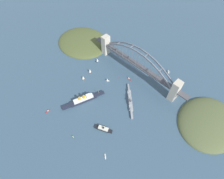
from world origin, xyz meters
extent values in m
plane|color=#385166|center=(0.00, 0.00, 0.00)|extent=(1400.00, 1400.00, 0.00)
cube|color=beige|center=(-102.48, 0.00, 25.93)|extent=(14.35, 18.48, 51.86)
cube|color=beige|center=(102.48, 0.00, 25.93)|extent=(14.35, 18.48, 51.86)
cube|color=#47474C|center=(0.00, 0.00, 29.32)|extent=(190.62, 12.93, 2.40)
cube|color=#47474C|center=(-121.66, 0.00, 29.32)|extent=(24.00, 12.93, 2.40)
cube|color=#47474C|center=(121.66, 0.00, 29.32)|extent=(24.00, 12.93, 2.40)
cube|color=slate|center=(-89.01, -5.82, 36.65)|extent=(21.69, 1.80, 17.25)
cube|color=slate|center=(-69.23, -5.82, 49.70)|extent=(21.38, 1.80, 14.19)
cube|color=slate|center=(-49.45, -5.82, 59.49)|extent=(21.00, 1.80, 11.11)
cube|color=slate|center=(-29.67, -5.82, 66.01)|extent=(20.55, 1.80, 8.00)
cube|color=slate|center=(-9.89, -5.82, 69.27)|extent=(20.04, 1.80, 4.82)
cube|color=slate|center=(9.89, -5.82, 69.27)|extent=(20.04, 1.80, 4.82)
cube|color=slate|center=(29.67, -5.82, 66.01)|extent=(20.55, 1.80, 8.00)
cube|color=slate|center=(49.45, -5.82, 59.49)|extent=(21.00, 1.80, 11.11)
cube|color=slate|center=(69.23, -5.82, 49.70)|extent=(21.38, 1.80, 14.19)
cube|color=slate|center=(89.01, -5.82, 36.65)|extent=(21.69, 1.80, 17.25)
cube|color=slate|center=(-89.01, 5.82, 36.65)|extent=(21.69, 1.80, 17.25)
cube|color=slate|center=(-69.23, 5.82, 49.70)|extent=(21.38, 1.80, 14.19)
cube|color=slate|center=(-49.45, 5.82, 59.49)|extent=(21.00, 1.80, 11.11)
cube|color=slate|center=(-29.67, 5.82, 66.01)|extent=(20.55, 1.80, 8.00)
cube|color=slate|center=(-9.89, 5.82, 69.27)|extent=(20.04, 1.80, 4.82)
cube|color=slate|center=(9.89, 5.82, 69.27)|extent=(20.04, 1.80, 4.82)
cube|color=slate|center=(29.67, 5.82, 66.01)|extent=(20.55, 1.80, 8.00)
cube|color=slate|center=(49.45, 5.82, 59.49)|extent=(21.00, 1.80, 11.11)
cube|color=slate|center=(69.23, 5.82, 49.70)|extent=(21.38, 1.80, 14.19)
cube|color=slate|center=(89.01, 5.82, 36.65)|extent=(21.69, 1.80, 17.25)
cube|color=slate|center=(-98.90, 0.00, 29.32)|extent=(1.40, 11.64, 1.40)
cube|color=slate|center=(-59.34, 0.00, 55.41)|extent=(1.40, 11.64, 1.40)
cube|color=slate|center=(-19.78, 0.00, 68.45)|extent=(1.40, 11.64, 1.40)
cube|color=slate|center=(19.78, 0.00, 68.45)|extent=(1.40, 11.64, 1.40)
cube|color=slate|center=(59.34, 0.00, 55.41)|extent=(1.40, 11.64, 1.40)
cube|color=slate|center=(98.90, 0.00, 29.32)|extent=(1.40, 11.64, 1.40)
cylinder|color=slate|center=(-79.12, -5.82, 37.25)|extent=(0.56, 0.56, 13.48)
cylinder|color=slate|center=(-79.12, 5.82, 37.25)|extent=(0.56, 0.56, 13.48)
cylinder|color=slate|center=(-59.34, -5.82, 42.96)|extent=(0.56, 0.56, 24.89)
cylinder|color=slate|center=(-59.34, 5.82, 42.96)|extent=(0.56, 0.56, 24.89)
cylinder|color=slate|center=(-39.56, -5.82, 47.04)|extent=(0.56, 0.56, 33.05)
cylinder|color=slate|center=(-39.56, 5.82, 47.04)|extent=(0.56, 0.56, 33.05)
cylinder|color=slate|center=(-19.78, -5.82, 49.49)|extent=(0.56, 0.56, 37.94)
cylinder|color=slate|center=(-19.78, 5.82, 49.49)|extent=(0.56, 0.56, 37.94)
cylinder|color=slate|center=(0.00, -5.82, 50.30)|extent=(0.56, 0.56, 39.57)
cylinder|color=slate|center=(0.00, 5.82, 50.30)|extent=(0.56, 0.56, 39.57)
cylinder|color=slate|center=(19.78, -5.82, 49.49)|extent=(0.56, 0.56, 37.94)
cylinder|color=slate|center=(19.78, 5.82, 49.49)|extent=(0.56, 0.56, 37.94)
cylinder|color=slate|center=(39.56, -5.82, 47.04)|extent=(0.56, 0.56, 33.05)
cylinder|color=slate|center=(39.56, 5.82, 47.04)|extent=(0.56, 0.56, 33.05)
cylinder|color=slate|center=(59.34, -5.82, 42.96)|extent=(0.56, 0.56, 24.89)
cylinder|color=slate|center=(59.34, 5.82, 42.96)|extent=(0.56, 0.56, 24.89)
cylinder|color=slate|center=(79.12, -5.82, 37.25)|extent=(0.56, 0.56, 13.48)
cylinder|color=slate|center=(79.12, 5.82, 37.25)|extent=(0.56, 0.56, 13.48)
ellipsoid|color=#515B38|center=(-185.98, -0.51, 0.00)|extent=(111.48, 130.48, 27.25)
ellipsoid|color=#4C562D|center=(180.92, 16.26, 0.00)|extent=(149.73, 130.59, 24.04)
ellipsoid|color=#756B5B|center=(147.23, -19.65, 0.00)|extent=(52.40, 39.18, 13.22)
cube|color=#1E2333|center=(25.53, 139.31, 2.71)|extent=(28.64, 57.39, 5.42)
cube|color=#1E2333|center=(13.52, 103.42, 2.71)|extent=(11.85, 19.90, 5.42)
cube|color=#1E2333|center=(37.54, 175.20, 2.71)|extent=(13.02, 20.29, 5.42)
cube|color=white|center=(25.53, 139.31, 7.95)|extent=(22.54, 43.40, 5.05)
cube|color=white|center=(21.81, 128.21, 12.07)|extent=(10.94, 11.55, 3.20)
cylinder|color=gold|center=(24.85, 137.29, 13.56)|extent=(5.04, 5.04, 6.18)
cylinder|color=gold|center=(27.89, 146.38, 13.56)|extent=(5.04, 5.04, 6.18)
cylinder|color=tan|center=(14.27, 105.67, 10.42)|extent=(0.50, 0.50, 10.00)
cube|color=gray|center=(-44.57, 69.62, 2.24)|extent=(43.08, 40.68, 4.48)
cube|color=gray|center=(-19.30, 46.23, 2.24)|extent=(14.96, 14.21, 4.48)
cube|color=gray|center=(-69.85, 93.02, 2.24)|extent=(15.43, 14.71, 4.48)
cube|color=gray|center=(-44.57, 69.62, 5.94)|extent=(23.09, 22.01, 2.93)
cylinder|color=gray|center=(-27.20, 53.54, 5.58)|extent=(5.33, 5.33, 2.20)
cylinder|color=gray|center=(-61.95, 85.71, 5.58)|extent=(5.33, 5.33, 2.20)
cylinder|color=gray|center=(-44.57, 69.62, 12.41)|extent=(0.60, 0.60, 10.00)
cylinder|color=#4C4C51|center=(-48.36, 73.13, 9.61)|extent=(4.19, 4.19, 4.40)
cube|color=black|center=(-51.55, 153.89, 1.26)|extent=(22.94, 16.93, 2.53)
cube|color=black|center=(-64.38, 147.76, 1.26)|extent=(9.00, 8.48, 2.53)
cube|color=black|center=(-38.72, 160.02, 1.26)|extent=(9.52, 9.56, 2.53)
cube|color=beige|center=(-51.55, 153.89, 4.11)|extent=(20.79, 15.00, 3.15)
cylinder|color=black|center=(-51.55, 153.89, 6.88)|extent=(3.43, 3.43, 2.40)
cylinder|color=#B7B7B2|center=(-57.03, -56.91, 0.45)|extent=(5.36, 4.72, 0.90)
cylinder|color=#B7B7B2|center=(-54.86, -59.48, 0.45)|extent=(5.36, 4.72, 0.90)
cylinder|color=navy|center=(-57.03, -56.91, 1.52)|extent=(0.14, 0.14, 1.25)
cylinder|color=navy|center=(-54.86, -59.48, 1.52)|extent=(0.14, 0.14, 1.25)
ellipsoid|color=beige|center=(-55.94, -58.20, 2.78)|extent=(5.78, 5.16, 1.27)
cylinder|color=navy|center=(-53.71, -56.31, 2.78)|extent=(1.39, 1.43, 1.20)
cube|color=beige|center=(-55.32, -57.67, 3.32)|extent=(8.58, 9.72, 0.20)
cube|color=beige|center=(-58.13, -60.04, 2.91)|extent=(3.61, 3.99, 0.12)
cube|color=navy|center=(-58.13, -60.04, 4.16)|extent=(0.92, 0.80, 1.50)
cube|color=#B2231E|center=(78.27, 77.31, 0.36)|extent=(5.59, 6.64, 0.73)
cube|color=#B2231E|center=(75.98, 80.80, 0.36)|extent=(2.11, 2.38, 0.73)
cube|color=#B2231E|center=(80.57, 73.82, 0.36)|extent=(2.31, 2.51, 0.73)
cylinder|color=tan|center=(77.99, 77.75, 6.31)|extent=(0.16, 0.16, 11.17)
cone|color=white|center=(78.99, 76.22, 5.75)|extent=(7.95, 7.95, 8.93)
cube|color=#2D6B3D|center=(-22.72, 204.39, 0.46)|extent=(5.43, 1.78, 0.92)
cube|color=#2D6B3D|center=(-19.12, 204.32, 0.46)|extent=(1.82, 0.96, 0.92)
cube|color=#2D6B3D|center=(-26.32, 204.46, 0.46)|extent=(1.82, 1.14, 0.92)
cube|color=beige|center=(-23.40, 204.40, 1.42)|extent=(2.73, 1.39, 0.99)
cube|color=silver|center=(-90.64, 185.86, 0.49)|extent=(6.14, 5.39, 0.98)
cube|color=silver|center=(-87.48, 183.54, 0.49)|extent=(2.35, 2.21, 0.98)
cube|color=silver|center=(-93.79, 188.17, 0.49)|extent=(2.51, 2.42, 0.98)
cube|color=beige|center=(-91.23, 186.29, 1.47)|extent=(3.49, 3.27, 0.98)
cube|color=#B2231E|center=(57.25, 208.02, 0.57)|extent=(2.04, 6.35, 1.14)
cube|color=#B2231E|center=(57.30, 212.24, 0.57)|extent=(1.11, 2.12, 1.14)
cube|color=#B2231E|center=(57.20, 203.80, 0.57)|extent=(1.32, 2.12, 1.14)
cube|color=beige|center=(57.24, 207.23, 1.70)|extent=(1.61, 3.18, 1.12)
cube|color=#B2231E|center=(-2.10, 25.01, 0.43)|extent=(7.43, 2.70, 0.86)
cube|color=#B2231E|center=(-7.03, 25.08, 0.43)|extent=(2.49, 1.47, 0.86)
cube|color=#B2231E|center=(2.83, 24.94, 0.43)|extent=(2.49, 1.75, 0.86)
cube|color=beige|center=(-1.18, 25.00, 1.52)|extent=(3.73, 2.13, 1.33)
cube|color=brown|center=(72.68, 101.07, 0.38)|extent=(6.72, 4.00, 0.76)
cube|color=brown|center=(68.55, 100.33, 0.38)|extent=(2.30, 1.67, 0.76)
cube|color=brown|center=(76.82, 101.82, 0.38)|extent=(2.35, 1.93, 0.76)
cylinder|color=tan|center=(72.17, 100.98, 5.58)|extent=(0.16, 0.16, 9.63)
cone|color=silver|center=(73.98, 101.31, 5.10)|extent=(6.71, 6.71, 7.71)
cube|color=silver|center=(28.80, 64.80, 0.53)|extent=(5.47, 4.96, 1.05)
cube|color=silver|center=(26.12, 62.74, 0.53)|extent=(1.99, 1.87, 1.05)
cube|color=silver|center=(31.49, 66.85, 0.53)|extent=(2.12, 2.04, 1.05)
cylinder|color=tan|center=(28.47, 64.54, 5.17)|extent=(0.16, 0.16, 8.24)
cone|color=white|center=(29.65, 65.44, 4.76)|extent=(6.52, 6.52, 6.59)
cube|color=black|center=(95.01, 39.44, 0.48)|extent=(5.87, 6.13, 0.96)
cube|color=black|center=(97.63, 42.38, 0.48)|extent=(2.18, 2.25, 0.96)
cube|color=black|center=(92.39, 36.50, 0.48)|extent=(2.35, 2.40, 0.96)
cylinder|color=tan|center=(95.34, 39.81, 5.90)|extent=(0.16, 0.16, 9.87)
cone|color=white|center=(94.19, 38.52, 5.40)|extent=(7.64, 7.64, 7.90)
cone|color=red|center=(19.01, 39.90, 1.10)|extent=(2.20, 2.20, 2.20)
sphere|color=#F2E566|center=(19.01, 39.90, 2.50)|extent=(0.50, 0.50, 0.50)
camera|label=1|loc=(-158.64, 236.81, 307.22)|focal=27.40mm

